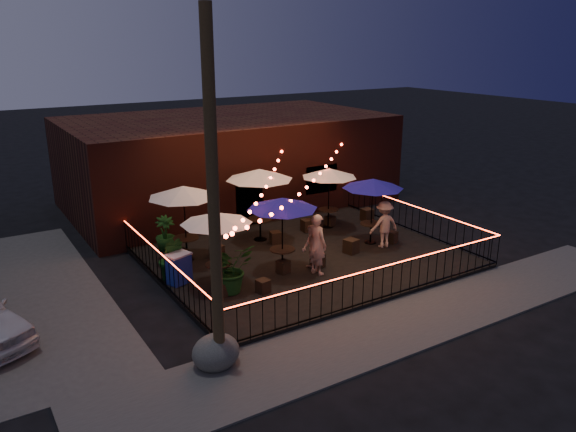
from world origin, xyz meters
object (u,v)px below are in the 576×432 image
Objects in this scene: cafe_table_5 at (329,174)px; cooler at (179,268)px; boulder at (216,352)px; utility_pole at (214,204)px; cafe_table_4 at (373,184)px; cafe_table_0 at (216,219)px; cafe_table_1 at (183,193)px; cafe_table_3 at (259,175)px; cafe_table_2 at (282,204)px.

cooler is (-7.04, -1.95, -1.70)m from cafe_table_5.
cafe_table_5 is 10.52m from boulder.
utility_pole reaches higher than cafe_table_4.
cafe_table_0 is at bearing 63.90° from boulder.
utility_pole is at bearing -78.52° from boulder.
cafe_table_0 is 1.07× the size of cafe_table_4.
cafe_table_1 is at bearing 74.22° from utility_pole.
cafe_table_1 is 6.89m from boulder.
cafe_table_0 is 2.88× the size of cooler.
boulder is at bearing -126.34° from cafe_table_3.
cafe_table_0 is 0.94× the size of cafe_table_2.
cafe_table_2 is 0.94× the size of cafe_table_3.
cafe_table_3 is 3.04m from cafe_table_5.
cafe_table_4 reaches higher than cafe_table_0.
cafe_table_1 is at bearing 131.05° from cafe_table_2.
cafe_table_5 is (7.94, 6.75, -1.67)m from utility_pole.
cafe_table_2 reaches higher than boulder.
cafe_table_0 is 2.72× the size of boulder.
cafe_table_0 is at bearing 65.15° from utility_pole.
cafe_table_0 is 2.09m from cooler.
cafe_table_4 reaches higher than cafe_table_5.
cafe_table_2 reaches higher than cafe_table_4.
cafe_table_1 is 0.88× the size of cafe_table_2.
cafe_table_5 is at bearing 40.38° from utility_pole.
cafe_table_1 is at bearing 73.60° from boulder.
cafe_table_5 is at bearing 39.63° from boulder.
utility_pole is at bearing -114.85° from cafe_table_0.
cafe_table_2 is 3.73m from cooler.
cafe_table_0 is at bearing 179.10° from cafe_table_2.
boulder is at bearing -120.51° from cooler.
cafe_table_3 is 8.64m from boulder.
boulder is at bearing 101.48° from utility_pole.
utility_pole is 6.85m from cafe_table_1.
cooler is at bearing -164.50° from cafe_table_5.
cafe_table_0 is 4.60m from boulder.
utility_pole is 8.56m from cafe_table_3.
cafe_table_4 is at bearing -17.37° from cafe_table_1.
cooler is (-0.91, 0.88, -1.66)m from cafe_table_0.
cafe_table_0 is (1.81, 3.91, -1.71)m from utility_pole.
cafe_table_2 is (4.05, 3.88, -1.60)m from utility_pole.
utility_pole is at bearing -139.62° from cafe_table_5.
cafe_table_5 is (6.12, 0.31, -0.18)m from cafe_table_1.
cafe_table_4 is at bearing -83.72° from cafe_table_5.
cafe_table_0 is 2.53m from cafe_table_1.
cafe_table_3 is 3.26× the size of cooler.
cafe_table_5 is 2.55× the size of cooler.
utility_pole is 2.58× the size of cafe_table_3.
cafe_table_5 reaches higher than cooler.
cooler is (-0.92, -1.64, -1.88)m from cafe_table_1.
cafe_table_0 is at bearing -90.16° from cafe_table_1.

